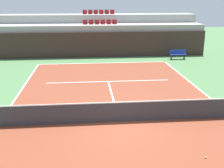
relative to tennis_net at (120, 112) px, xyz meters
The scene contains 13 objects.
ground_plane 0.51m from the tennis_net, ahead, with size 80.00×80.00×0.00m, color #477042.
court_surface 0.50m from the tennis_net, ahead, with size 11.00×24.00×0.01m, color brown.
baseline_far 11.96m from the tennis_net, 90.00° to the left, with size 11.00×0.10×0.00m, color white.
service_line_far 6.42m from the tennis_net, 90.00° to the left, with size 8.26×0.10×0.00m, color white.
centre_service_line 3.24m from the tennis_net, 90.00° to the left, with size 0.10×6.40×0.00m, color white.
back_wall 14.57m from the tennis_net, 90.00° to the left, with size 19.93×0.30×2.35m, color #33231E.
stands_tier_lower 15.93m from the tennis_net, 90.00° to the left, with size 19.93×2.40×2.92m, color #9E9E99.
stands_tier_upper 18.35m from the tennis_net, 90.00° to the left, with size 19.93×2.40×3.74m, color #9E9E99.
seating_row_lower 16.20m from the tennis_net, 90.00° to the left, with size 3.29×0.44×0.44m.
seating_row_upper 18.70m from the tennis_net, 90.00° to the left, with size 3.29×0.44×0.44m.
tennis_net is the anchor object (origin of this frame).
player_bench 14.67m from the tennis_net, 61.88° to the left, with size 1.50×0.40×0.85m.
tennis_ball_0 4.28m from the tennis_net, 51.27° to the right, with size 0.07×0.07×0.07m, color #CCE033.
Camera 1 is at (-1.46, -11.70, 5.48)m, focal length 45.19 mm.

